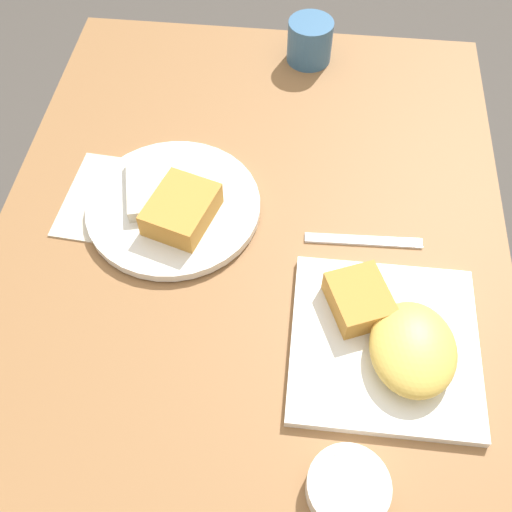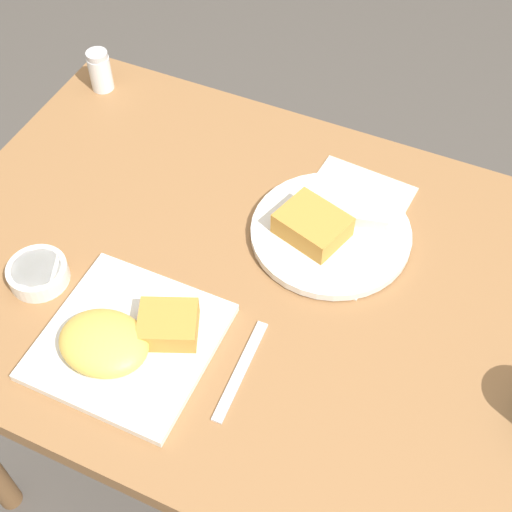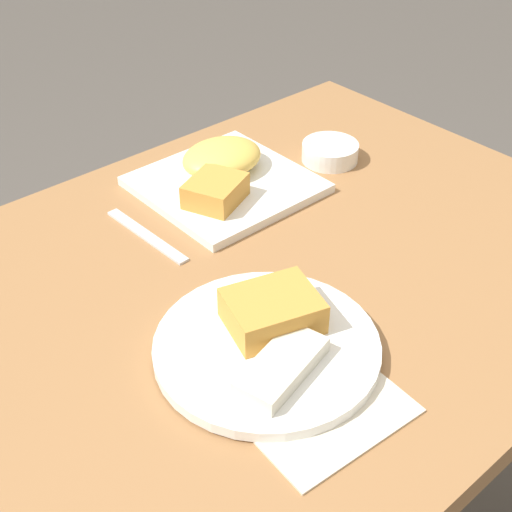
{
  "view_description": "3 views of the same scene",
  "coord_description": "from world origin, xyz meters",
  "views": [
    {
      "loc": [
        -0.48,
        -0.07,
        1.45
      ],
      "look_at": [
        -0.02,
        -0.02,
        0.79
      ],
      "focal_mm": 42.0,
      "sensor_mm": 36.0,
      "label": 1
    },
    {
      "loc": [
        0.27,
        -0.61,
        1.64
      ],
      "look_at": [
        -0.01,
        0.01,
        0.78
      ],
      "focal_mm": 50.0,
      "sensor_mm": 36.0,
      "label": 2
    },
    {
      "loc": [
        0.47,
        0.55,
        1.33
      ],
      "look_at": [
        0.01,
        0.02,
        0.8
      ],
      "focal_mm": 50.0,
      "sensor_mm": 36.0,
      "label": 3
    }
  ],
  "objects": [
    {
      "name": "ground_plane",
      "position": [
        0.0,
        0.0,
        0.0
      ],
      "size": [
        8.0,
        8.0,
        0.0
      ],
      "primitive_type": "plane",
      "color": "#4C4742"
    },
    {
      "name": "dining_table",
      "position": [
        0.0,
        0.0,
        0.66
      ],
      "size": [
        1.08,
        0.76,
        0.75
      ],
      "color": "olive",
      "rests_on": "ground_plane"
    },
    {
      "name": "sauce_ramekin",
      "position": [
        -0.31,
        -0.15,
        0.76
      ],
      "size": [
        0.09,
        0.09,
        0.03
      ],
      "color": "white",
      "rests_on": "dining_table"
    },
    {
      "name": "coffee_mug",
      "position": [
        0.46,
        -0.06,
        0.79
      ],
      "size": [
        0.08,
        0.08,
        0.08
      ],
      "color": "#386693",
      "rests_on": "dining_table"
    },
    {
      "name": "butter_knife",
      "position": [
        0.05,
        -0.17,
        0.75
      ],
      "size": [
        0.02,
        0.17,
        0.0
      ],
      "rotation": [
        0.0,
        0.0,
        1.61
      ],
      "color": "silver",
      "rests_on": "dining_table"
    },
    {
      "name": "plate_square_near",
      "position": [
        -0.12,
        -0.2,
        0.77
      ],
      "size": [
        0.24,
        0.24,
        0.06
      ],
      "color": "white",
      "rests_on": "dining_table"
    },
    {
      "name": "menu_card",
      "position": [
        0.08,
        0.15,
        0.75
      ],
      "size": [
        0.19,
        0.28,
        0.0
      ],
      "rotation": [
        0.0,
        0.0,
        -0.07
      ],
      "color": "beige",
      "rests_on": "dining_table"
    },
    {
      "name": "plate_oval_far",
      "position": [
        0.07,
        0.12,
        0.77
      ],
      "size": [
        0.26,
        0.26,
        0.05
      ],
      "color": "white",
      "rests_on": "menu_card"
    }
  ]
}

